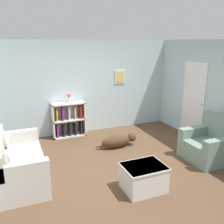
% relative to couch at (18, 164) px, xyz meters
% --- Properties ---
extents(ground_plane, '(14.00, 14.00, 0.00)m').
position_rel_couch_xyz_m(ground_plane, '(2.04, -0.08, -0.34)').
color(ground_plane, brown).
extents(wall_back, '(5.60, 0.13, 2.60)m').
position_rel_couch_xyz_m(wall_back, '(2.04, 2.17, 0.96)').
color(wall_back, silver).
rests_on(wall_back, ground_plane).
extents(wall_right, '(0.16, 5.00, 2.60)m').
position_rel_couch_xyz_m(wall_right, '(4.59, -0.06, 0.96)').
color(wall_right, silver).
rests_on(wall_right, ground_plane).
extents(couch, '(0.84, 1.71, 0.89)m').
position_rel_couch_xyz_m(couch, '(0.00, 0.00, 0.00)').
color(couch, beige).
rests_on(couch, ground_plane).
extents(bookshelf, '(0.90, 0.34, 0.96)m').
position_rel_couch_xyz_m(bookshelf, '(1.41, 1.95, 0.12)').
color(bookshelf, silver).
rests_on(bookshelf, ground_plane).
extents(recliner_chair, '(0.88, 0.96, 0.98)m').
position_rel_couch_xyz_m(recliner_chair, '(3.98, -0.67, 0.01)').
color(recliner_chair, gray).
rests_on(recliner_chair, ground_plane).
extents(coffee_table, '(0.73, 0.58, 0.47)m').
position_rel_couch_xyz_m(coffee_table, '(2.03, -1.16, -0.09)').
color(coffee_table, silver).
rests_on(coffee_table, ground_plane).
extents(dog, '(1.07, 0.29, 0.32)m').
position_rel_couch_xyz_m(dog, '(2.37, 0.70, -0.17)').
color(dog, '#472D19').
rests_on(dog, ground_plane).
extents(vase, '(0.12, 0.12, 0.28)m').
position_rel_couch_xyz_m(vase, '(1.46, 1.93, 0.78)').
color(vase, silver).
rests_on(vase, bookshelf).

